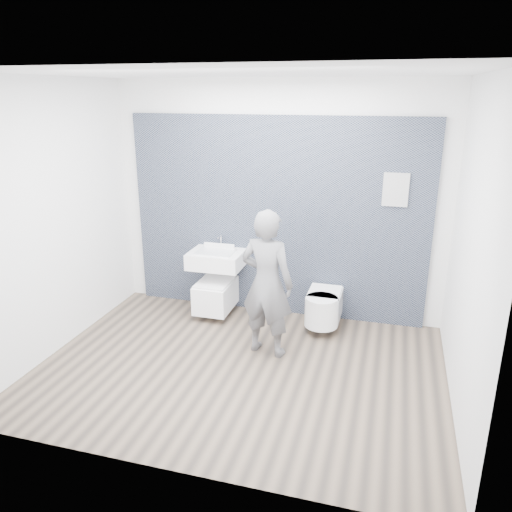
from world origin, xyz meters
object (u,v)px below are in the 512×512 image
(washbasin, at_px, (216,259))
(visitor, at_px, (267,284))
(toilet_rounded, at_px, (323,307))
(toilet_square, at_px, (216,293))

(washbasin, height_order, visitor, visitor)
(washbasin, relative_size, toilet_rounded, 0.99)
(toilet_square, distance_m, visitor, 1.23)
(visitor, bearing_deg, washbasin, -32.57)
(toilet_rounded, bearing_deg, toilet_square, 178.39)
(washbasin, relative_size, visitor, 0.41)
(washbasin, relative_size, toilet_square, 0.81)
(toilet_rounded, height_order, visitor, visitor)
(toilet_rounded, bearing_deg, washbasin, 176.31)
(toilet_rounded, bearing_deg, visitor, -125.01)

